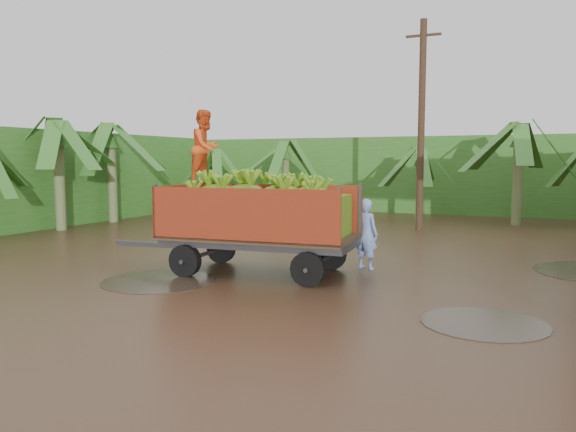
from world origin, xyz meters
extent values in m
plane|color=black|center=(0.00, 0.00, 0.00)|extent=(100.00, 100.00, 0.00)
cube|color=#2D661E|center=(-2.00, 16.00, 1.80)|extent=(22.00, 3.00, 3.60)
cube|color=#2D661E|center=(-14.00, 4.00, 1.80)|extent=(3.00, 18.00, 3.60)
cube|color=#47474C|center=(-4.80, -1.15, 0.51)|extent=(1.66, 0.24, 0.11)
imported|color=#E4501A|center=(-3.34, -0.82, 2.78)|extent=(0.73, 0.89, 1.70)
imported|color=#7696D8|center=(0.08, 0.55, 0.81)|extent=(0.69, 0.57, 1.62)
cylinder|color=#47301E|center=(-0.15, 8.06, 3.65)|extent=(0.24, 0.24, 7.30)
cube|color=#47301E|center=(-0.15, 8.06, 6.75)|extent=(1.20, 0.08, 0.08)
camera|label=1|loc=(3.62, -11.83, 2.50)|focal=35.00mm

